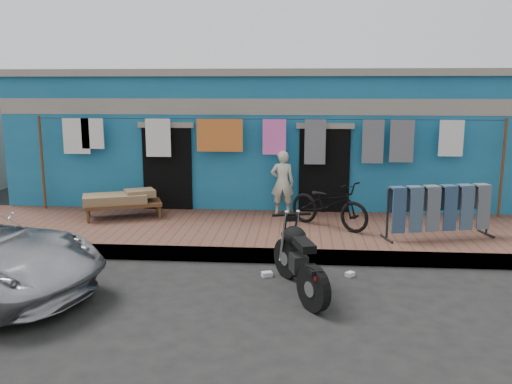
# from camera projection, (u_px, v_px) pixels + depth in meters

# --- Properties ---
(ground) EXTENTS (80.00, 80.00, 0.00)m
(ground) POSITION_uv_depth(u_px,v_px,m) (245.00, 296.00, 7.82)
(ground) COLOR black
(ground) RESTS_ON ground
(sidewalk) EXTENTS (28.00, 3.00, 0.25)m
(sidewalk) POSITION_uv_depth(u_px,v_px,m) (260.00, 233.00, 10.73)
(sidewalk) COLOR brown
(sidewalk) RESTS_ON ground
(curb) EXTENTS (28.00, 0.10, 0.25)m
(curb) POSITION_uv_depth(u_px,v_px,m) (254.00, 255.00, 9.32)
(curb) COLOR gray
(curb) RESTS_ON ground
(building) EXTENTS (12.20, 5.20, 3.36)m
(building) POSITION_uv_depth(u_px,v_px,m) (271.00, 136.00, 14.34)
(building) COLOR #195D87
(building) RESTS_ON ground
(clothesline) EXTENTS (10.06, 0.06, 2.10)m
(clothesline) POSITION_uv_depth(u_px,v_px,m) (258.00, 142.00, 11.65)
(clothesline) COLOR brown
(clothesline) RESTS_ON sidewalk
(seated_person) EXTENTS (0.51, 0.35, 1.38)m
(seated_person) POSITION_uv_depth(u_px,v_px,m) (282.00, 182.00, 11.72)
(seated_person) COLOR beige
(seated_person) RESTS_ON sidewalk
(bicycle) EXTENTS (1.78, 1.56, 1.14)m
(bicycle) POSITION_uv_depth(u_px,v_px,m) (329.00, 199.00, 10.59)
(bicycle) COLOR black
(bicycle) RESTS_ON sidewalk
(motorcycle) EXTENTS (1.51, 2.01, 1.09)m
(motorcycle) POSITION_uv_depth(u_px,v_px,m) (300.00, 257.00, 7.86)
(motorcycle) COLOR black
(motorcycle) RESTS_ON ground
(charpoy) EXTENTS (2.15, 1.85, 0.55)m
(charpoy) POSITION_uv_depth(u_px,v_px,m) (124.00, 205.00, 11.45)
(charpoy) COLOR brown
(charpoy) RESTS_ON sidewalk
(jeans_rack) EXTENTS (2.29, 1.43, 1.00)m
(jeans_rack) POSITION_uv_depth(u_px,v_px,m) (439.00, 211.00, 9.89)
(jeans_rack) COLOR black
(jeans_rack) RESTS_ON sidewalk
(litter_a) EXTENTS (0.20, 0.18, 0.07)m
(litter_a) POSITION_uv_depth(u_px,v_px,m) (267.00, 274.00, 8.64)
(litter_a) COLOR silver
(litter_a) RESTS_ON ground
(litter_b) EXTENTS (0.17, 0.17, 0.07)m
(litter_b) POSITION_uv_depth(u_px,v_px,m) (350.00, 274.00, 8.65)
(litter_b) COLOR silver
(litter_b) RESTS_ON ground
(litter_c) EXTENTS (0.20, 0.23, 0.08)m
(litter_c) POSITION_uv_depth(u_px,v_px,m) (304.00, 273.00, 8.70)
(litter_c) COLOR silver
(litter_c) RESTS_ON ground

